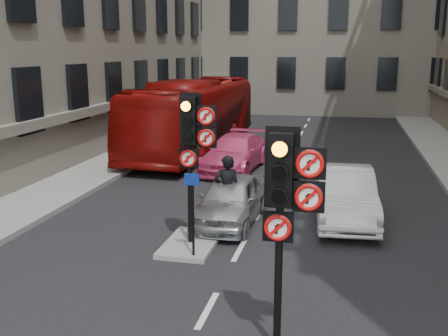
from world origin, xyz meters
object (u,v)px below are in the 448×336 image
at_px(signal_near, 286,194).
at_px(bus_red, 194,115).
at_px(motorcyclist, 227,190).
at_px(car_pink, 235,153).
at_px(motorcycle, 249,194).
at_px(signal_far, 193,136).
at_px(car_white, 345,195).
at_px(car_silver, 231,199).
at_px(info_sign, 193,203).

xyz_separation_m(signal_near, bus_red, (-5.99, 15.81, -0.93)).
height_order(bus_red, motorcyclist, bus_red).
distance_m(bus_red, motorcyclist, 10.73).
height_order(car_pink, motorcycle, car_pink).
distance_m(motorcycle, motorcyclist, 1.37).
xyz_separation_m(signal_far, car_white, (3.51, 2.94, -1.98)).
height_order(car_silver, bus_red, bus_red).
bearing_deg(motorcyclist, bus_red, -87.17).
height_order(signal_near, car_silver, signal_near).
xyz_separation_m(car_pink, motorcyclist, (1.14, -6.51, 0.28)).
height_order(car_silver, car_white, car_white).
bearing_deg(motorcycle, motorcyclist, -111.81).
relative_size(signal_near, signal_far, 1.00).
xyz_separation_m(car_white, motorcycle, (-2.72, 0.11, -0.19)).
bearing_deg(bus_red, car_pink, -50.26).
xyz_separation_m(car_pink, bus_red, (-2.65, 3.50, 0.97)).
xyz_separation_m(car_silver, car_white, (3.04, 0.93, 0.08)).
bearing_deg(motorcycle, info_sign, -103.41).
distance_m(car_white, car_pink, 6.85).
xyz_separation_m(signal_near, info_sign, (-2.39, 3.19, -1.23)).
xyz_separation_m(signal_far, car_silver, (0.48, 2.01, -2.06)).
bearing_deg(motorcyclist, car_white, -177.78).
height_order(signal_near, info_sign, signal_near).
bearing_deg(car_white, car_pink, 123.65).
xyz_separation_m(car_white, bus_red, (-6.90, 8.87, 0.93)).
relative_size(car_white, bus_red, 0.37).
height_order(signal_far, car_pink, signal_far).
bearing_deg(signal_far, car_white, 39.87).
height_order(car_silver, car_pink, car_pink).
distance_m(signal_near, motorcyclist, 6.40).
bearing_deg(signal_far, car_pink, 95.03).
xyz_separation_m(bus_red, motorcycle, (4.18, -8.77, -1.12)).
height_order(bus_red, motorcycle, bus_red).
xyz_separation_m(car_white, car_pink, (-4.25, 5.37, -0.05)).
relative_size(signal_near, motorcycle, 2.03).
bearing_deg(bus_red, signal_far, -71.41).
bearing_deg(info_sign, signal_near, -54.58).
height_order(signal_far, motorcycle, signal_far).
relative_size(motorcycle, motorcyclist, 0.92).
height_order(car_white, info_sign, info_sign).
relative_size(car_white, motorcycle, 2.49).
bearing_deg(bus_red, info_sign, -71.49).
relative_size(bus_red, motorcyclist, 6.16).
bearing_deg(car_white, signal_far, -144.80).
bearing_deg(car_silver, motorcyclist, -104.67).
relative_size(car_silver, motorcycle, 2.15).
relative_size(signal_far, motorcycle, 2.03).
xyz_separation_m(signal_near, signal_far, (-2.60, 4.00, 0.12)).
xyz_separation_m(signal_far, info_sign, (0.21, -0.81, -1.35)).
distance_m(signal_near, car_silver, 6.66).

